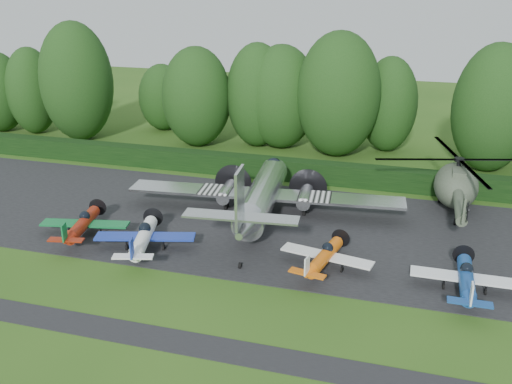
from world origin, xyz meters
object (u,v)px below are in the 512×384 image
(transport_plane, at_px, (261,196))
(light_plane_white, at_px, (144,237))
(light_plane_blue, at_px, (466,279))
(helicopter, at_px, (456,182))
(light_plane_orange, at_px, (324,256))
(light_plane_red, at_px, (83,224))

(transport_plane, height_order, light_plane_white, transport_plane)
(transport_plane, bearing_deg, light_plane_blue, -20.89)
(light_plane_white, height_order, light_plane_blue, light_plane_white)
(light_plane_white, height_order, helicopter, helicopter)
(light_plane_white, xyz_separation_m, helicopter, (21.47, 14.55, 1.24))
(light_plane_orange, distance_m, light_plane_blue, 8.93)
(transport_plane, height_order, light_plane_blue, transport_plane)
(transport_plane, xyz_separation_m, light_plane_white, (-6.45, -7.83, -0.88))
(light_plane_white, distance_m, light_plane_orange, 12.80)
(light_plane_white, distance_m, helicopter, 25.96)
(light_plane_orange, relative_size, helicopter, 0.41)
(transport_plane, distance_m, helicopter, 16.46)
(helicopter, bearing_deg, light_plane_white, -145.71)
(transport_plane, distance_m, light_plane_red, 13.83)
(light_plane_white, bearing_deg, helicopter, 49.20)
(light_plane_orange, bearing_deg, transport_plane, 121.08)
(light_plane_red, relative_size, helicopter, 0.43)
(transport_plane, height_order, light_plane_red, transport_plane)
(transport_plane, distance_m, light_plane_blue, 17.02)
(light_plane_blue, bearing_deg, light_plane_orange, 175.98)
(light_plane_white, bearing_deg, light_plane_blue, 15.81)
(transport_plane, bearing_deg, light_plane_orange, -42.11)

